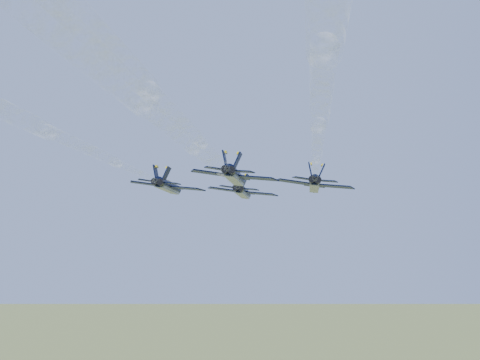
# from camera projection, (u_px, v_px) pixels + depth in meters

# --- Properties ---
(jet_lead) EXTENTS (12.48, 15.95, 3.53)m
(jet_lead) POSITION_uv_depth(u_px,v_px,m) (243.00, 192.00, 105.82)
(jet_lead) COLOR black
(jet_left) EXTENTS (12.48, 15.95, 3.53)m
(jet_left) POSITION_uv_depth(u_px,v_px,m) (168.00, 186.00, 97.27)
(jet_left) COLOR black
(jet_right) EXTENTS (12.48, 15.95, 3.53)m
(jet_right) POSITION_uv_depth(u_px,v_px,m) (315.00, 185.00, 94.57)
(jet_right) COLOR black
(jet_slot) EXTENTS (12.48, 15.95, 3.53)m
(jet_slot) POSITION_uv_depth(u_px,v_px,m) (235.00, 176.00, 84.20)
(jet_slot) COLOR black
(smoke_trail_lead) EXTENTS (3.75, 77.10, 2.21)m
(smoke_trail_lead) POSITION_uv_depth(u_px,v_px,m) (167.00, 122.00, 49.46)
(smoke_trail_lead) COLOR white
(smoke_trail_right) EXTENTS (3.75, 77.10, 2.21)m
(smoke_trail_right) POSITION_uv_depth(u_px,v_px,m) (322.00, 83.00, 38.21)
(smoke_trail_right) COLOR white
(smoke_trail_slot) EXTENTS (3.75, 77.10, 2.21)m
(smoke_trail_slot) POSITION_uv_depth(u_px,v_px,m) (85.00, 20.00, 27.84)
(smoke_trail_slot) COLOR white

